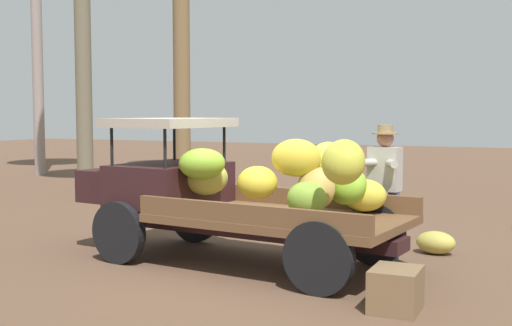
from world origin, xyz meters
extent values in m
plane|color=brown|center=(0.00, 0.00, 0.00)|extent=(60.00, 60.00, 0.00)
cube|color=#32181B|center=(-0.23, 0.10, 0.44)|extent=(4.02, 0.94, 0.16)
cylinder|color=black|center=(1.30, 0.71, 0.39)|extent=(0.80, 0.24, 0.79)
cylinder|color=black|center=(1.10, -0.88, 0.39)|extent=(0.80, 0.24, 0.79)
cylinder|color=black|center=(-1.47, 1.07, 0.39)|extent=(0.80, 0.24, 0.79)
cylinder|color=black|center=(-1.67, -0.52, 0.39)|extent=(0.80, 0.24, 0.79)
cube|color=brown|center=(-0.68, 0.16, 0.62)|extent=(3.19, 2.08, 0.10)
cube|color=brown|center=(-0.58, 0.95, 0.78)|extent=(2.99, 0.46, 0.22)
cube|color=brown|center=(-0.78, -0.64, 0.78)|extent=(2.99, 0.46, 0.22)
cube|color=#32181B|center=(1.01, -0.06, 0.95)|extent=(1.28, 1.65, 0.55)
cube|color=#32181B|center=(1.90, -0.17, 0.89)|extent=(0.83, 1.14, 0.44)
cylinder|color=black|center=(1.52, 0.53, 1.50)|extent=(0.04, 0.04, 0.55)
cylinder|color=black|center=(1.36, -0.75, 1.50)|extent=(0.04, 0.04, 0.55)
cylinder|color=black|center=(0.65, 0.64, 1.50)|extent=(0.04, 0.04, 0.55)
cylinder|color=black|center=(0.49, -0.64, 1.50)|extent=(0.04, 0.04, 0.55)
cube|color=#AFA495|center=(1.01, -0.06, 1.77)|extent=(1.40, 1.66, 0.12)
ellipsoid|color=tan|center=(-1.11, 0.10, 1.01)|extent=(0.60, 0.57, 0.55)
ellipsoid|color=yellow|center=(-1.59, -0.32, 0.90)|extent=(0.58, 0.46, 0.42)
ellipsoid|color=#8ABA31|center=(0.25, 0.45, 1.28)|extent=(0.74, 0.73, 0.48)
ellipsoid|color=#89C030|center=(-1.41, -0.19, 1.02)|extent=(0.78, 0.77, 0.59)
ellipsoid|color=yellow|center=(-0.45, 0.34, 1.07)|extent=(0.55, 0.61, 0.54)
ellipsoid|color=yellow|center=(-0.87, 0.14, 1.37)|extent=(0.66, 0.50, 0.48)
ellipsoid|color=gold|center=(-1.24, -0.15, 1.29)|extent=(0.70, 0.63, 0.52)
ellipsoid|color=#ADC843|center=(-1.17, -0.19, 1.32)|extent=(0.65, 0.68, 0.55)
ellipsoid|color=#8EBB39|center=(0.48, 0.01, 1.26)|extent=(0.80, 0.79, 0.52)
ellipsoid|color=gold|center=(-1.61, 0.67, 1.38)|extent=(0.66, 0.72, 0.62)
ellipsoid|color=#BDBA4B|center=(0.34, 0.16, 1.08)|extent=(0.69, 0.63, 0.51)
ellipsoid|color=#81AB37|center=(-1.08, 0.35, 0.91)|extent=(0.63, 0.66, 0.54)
cylinder|color=#4D5177|center=(-1.83, -0.91, 0.45)|extent=(0.15, 0.15, 0.89)
cylinder|color=#4D5177|center=(-1.57, -0.95, 0.45)|extent=(0.15, 0.15, 0.89)
cube|color=#B3AFA9|center=(-1.70, -0.93, 1.18)|extent=(0.43, 0.30, 0.57)
cylinder|color=#B3AFA9|center=(-1.79, -0.81, 1.26)|extent=(0.29, 0.40, 0.10)
cylinder|color=#B3AFA9|center=(-1.59, -0.84, 1.26)|extent=(0.36, 0.35, 0.10)
sphere|color=#A76B5A|center=(-1.70, -0.93, 1.57)|extent=(0.22, 0.22, 0.22)
cylinder|color=#9C7F56|center=(-1.70, -0.93, 1.64)|extent=(0.34, 0.34, 0.02)
cylinder|color=#9C7F56|center=(-1.70, -0.93, 1.70)|extent=(0.20, 0.20, 0.10)
cube|color=brown|center=(-2.32, 1.27, 0.21)|extent=(0.46, 0.54, 0.42)
ellipsoid|color=gold|center=(-2.29, -1.48, 0.15)|extent=(0.62, 0.50, 0.32)
cylinder|color=brown|center=(6.08, -9.01, 4.65)|extent=(0.49, 0.49, 9.30)
cylinder|color=gray|center=(10.57, -8.06, 4.15)|extent=(0.32, 0.32, 8.31)
camera|label=1|loc=(-3.60, 7.44, 1.91)|focal=45.71mm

